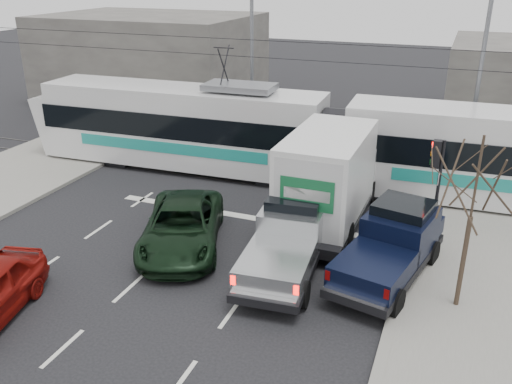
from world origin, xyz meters
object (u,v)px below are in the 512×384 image
(street_lamp_near, at_px, (477,64))
(green_car, at_px, (182,226))
(tram, at_px, (334,141))
(traffic_signal, at_px, (437,169))
(bare_tree, at_px, (476,186))
(silver_pickup, at_px, (290,235))
(box_truck, at_px, (331,178))
(street_lamp_far, at_px, (249,46))
(navy_pickup, at_px, (393,244))

(street_lamp_near, height_order, green_car, street_lamp_near)
(tram, distance_m, green_car, 8.38)
(green_car, bearing_deg, traffic_signal, 3.08)
(bare_tree, relative_size, green_car, 0.91)
(traffic_signal, xyz_separation_m, silver_pickup, (-4.08, -3.31, -1.67))
(box_truck, bearing_deg, traffic_signal, -2.92)
(street_lamp_near, relative_size, street_lamp_far, 1.00)
(navy_pickup, height_order, green_car, navy_pickup)
(street_lamp_far, height_order, navy_pickup, street_lamp_far)
(bare_tree, bearing_deg, silver_pickup, 172.52)
(bare_tree, bearing_deg, street_lamp_near, 91.42)
(bare_tree, relative_size, navy_pickup, 0.89)
(street_lamp_near, relative_size, silver_pickup, 1.49)
(silver_pickup, bearing_deg, bare_tree, -12.26)
(traffic_signal, relative_size, silver_pickup, 0.59)
(traffic_signal, xyz_separation_m, street_lamp_far, (-10.66, 9.50, 2.37))
(bare_tree, distance_m, navy_pickup, 3.57)
(bare_tree, xyz_separation_m, traffic_signal, (-1.13, 4.00, -1.05))
(bare_tree, distance_m, silver_pickup, 5.92)
(street_lamp_far, bearing_deg, tram, -41.50)
(tram, xyz_separation_m, green_car, (-3.44, -7.54, -1.28))
(navy_pickup, bearing_deg, green_car, -162.22)
(traffic_signal, distance_m, box_truck, 3.77)
(box_truck, bearing_deg, street_lamp_far, 127.59)
(silver_pickup, relative_size, navy_pickup, 1.08)
(street_lamp_far, xyz_separation_m, silver_pickup, (6.57, -12.82, -4.05))
(bare_tree, height_order, silver_pickup, bare_tree)
(bare_tree, bearing_deg, traffic_signal, 105.76)
(street_lamp_near, bearing_deg, traffic_signal, -96.41)
(bare_tree, xyz_separation_m, silver_pickup, (-5.21, 0.68, -2.73))
(box_truck, relative_size, navy_pickup, 1.32)
(silver_pickup, bearing_deg, green_car, 178.05)
(street_lamp_near, relative_size, green_car, 1.63)
(traffic_signal, bearing_deg, green_car, -156.13)
(bare_tree, bearing_deg, box_truck, 138.57)
(silver_pickup, bearing_deg, tram, 88.31)
(bare_tree, relative_size, traffic_signal, 1.39)
(tram, height_order, green_car, tram)
(street_lamp_near, distance_m, box_truck, 9.17)
(street_lamp_far, bearing_deg, green_car, -78.09)
(traffic_signal, distance_m, tram, 6.07)
(navy_pickup, bearing_deg, street_lamp_near, 92.58)
(street_lamp_far, distance_m, green_car, 13.98)
(traffic_signal, distance_m, green_car, 8.88)
(box_truck, height_order, green_car, box_truck)
(green_car, bearing_deg, bare_tree, -23.92)
(silver_pickup, xyz_separation_m, navy_pickup, (3.18, 0.50, 0.04))
(tram, xyz_separation_m, box_truck, (0.83, -3.81, -0.22))
(street_lamp_far, bearing_deg, bare_tree, -48.88)
(traffic_signal, height_order, green_car, traffic_signal)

